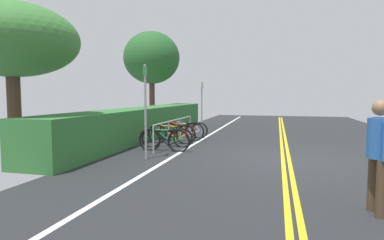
{
  "coord_description": "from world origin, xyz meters",
  "views": [
    {
      "loc": [
        -9.02,
        0.27,
        1.75
      ],
      "look_at": [
        1.76,
        3.13,
        0.87
      ],
      "focal_mm": 30.01,
      "sensor_mm": 36.0,
      "label": 1
    }
  ],
  "objects_px": {
    "bicycle_0": "(164,140)",
    "sign_post_far": "(202,103)",
    "bike_rack": "(175,126)",
    "pedestrian": "(378,149)",
    "bicycle_2": "(172,134)",
    "bicycle_4": "(187,130)",
    "tree_mid": "(152,58)",
    "bicycle_1": "(167,138)",
    "tree_near_left": "(11,41)",
    "sign_post_near": "(145,103)",
    "bicycle_3": "(182,132)"
  },
  "relations": [
    {
      "from": "bicycle_1",
      "to": "tree_mid",
      "type": "xyz_separation_m",
      "value": [
        7.52,
        3.56,
        3.55
      ]
    },
    {
      "from": "tree_near_left",
      "to": "tree_mid",
      "type": "distance_m",
      "value": 10.72
    },
    {
      "from": "bicycle_1",
      "to": "tree_near_left",
      "type": "bearing_deg",
      "value": 135.6
    },
    {
      "from": "bicycle_1",
      "to": "tree_mid",
      "type": "bearing_deg",
      "value": 25.33
    },
    {
      "from": "bicycle_0",
      "to": "sign_post_far",
      "type": "xyz_separation_m",
      "value": [
        4.52,
        -0.15,
        1.05
      ]
    },
    {
      "from": "pedestrian",
      "to": "sign_post_far",
      "type": "distance_m",
      "value": 9.89
    },
    {
      "from": "pedestrian",
      "to": "bicycle_1",
      "type": "bearing_deg",
      "value": 45.22
    },
    {
      "from": "bicycle_1",
      "to": "bicycle_4",
      "type": "xyz_separation_m",
      "value": [
        2.35,
        -0.05,
        0.0
      ]
    },
    {
      "from": "sign_post_far",
      "to": "tree_mid",
      "type": "xyz_separation_m",
      "value": [
        3.73,
        3.86,
        2.47
      ]
    },
    {
      "from": "bicycle_0",
      "to": "tree_near_left",
      "type": "height_order",
      "value": "tree_near_left"
    },
    {
      "from": "bike_rack",
      "to": "bicycle_3",
      "type": "height_order",
      "value": "bike_rack"
    },
    {
      "from": "bicycle_1",
      "to": "sign_post_far",
      "type": "bearing_deg",
      "value": -4.54
    },
    {
      "from": "bicycle_0",
      "to": "pedestrian",
      "type": "distance_m",
      "value": 6.41
    },
    {
      "from": "bicycle_3",
      "to": "tree_mid",
      "type": "bearing_deg",
      "value": 31.01
    },
    {
      "from": "pedestrian",
      "to": "tree_near_left",
      "type": "xyz_separation_m",
      "value": [
        1.76,
        8.07,
        2.17
      ]
    },
    {
      "from": "bicycle_3",
      "to": "bicycle_0",
      "type": "bearing_deg",
      "value": -177.17
    },
    {
      "from": "bicycle_1",
      "to": "tree_mid",
      "type": "distance_m",
      "value": 9.04
    },
    {
      "from": "bike_rack",
      "to": "bicycle_4",
      "type": "relative_size",
      "value": 2.54
    },
    {
      "from": "bicycle_2",
      "to": "bicycle_4",
      "type": "relative_size",
      "value": 1.09
    },
    {
      "from": "bike_rack",
      "to": "sign_post_near",
      "type": "height_order",
      "value": "sign_post_near"
    },
    {
      "from": "bicycle_2",
      "to": "sign_post_far",
      "type": "bearing_deg",
      "value": -7.74
    },
    {
      "from": "bike_rack",
      "to": "sign_post_far",
      "type": "bearing_deg",
      "value": -5.58
    },
    {
      "from": "pedestrian",
      "to": "tree_mid",
      "type": "height_order",
      "value": "tree_mid"
    },
    {
      "from": "bicycle_2",
      "to": "bicycle_3",
      "type": "height_order",
      "value": "bicycle_3"
    },
    {
      "from": "bicycle_0",
      "to": "bicycle_1",
      "type": "xyz_separation_m",
      "value": [
        0.73,
        0.15,
        -0.03
      ]
    },
    {
      "from": "bicycle_1",
      "to": "bicycle_2",
      "type": "xyz_separation_m",
      "value": [
        0.78,
        0.11,
        0.03
      ]
    },
    {
      "from": "bike_rack",
      "to": "pedestrian",
      "type": "xyz_separation_m",
      "value": [
        -5.73,
        -4.96,
        0.34
      ]
    },
    {
      "from": "bike_rack",
      "to": "bicycle_4",
      "type": "distance_m",
      "value": 1.57
    },
    {
      "from": "tree_mid",
      "to": "sign_post_far",
      "type": "bearing_deg",
      "value": -134.04
    },
    {
      "from": "sign_post_near",
      "to": "tree_mid",
      "type": "relative_size",
      "value": 0.48
    },
    {
      "from": "bicycle_0",
      "to": "bicycle_1",
      "type": "bearing_deg",
      "value": 11.75
    },
    {
      "from": "bike_rack",
      "to": "pedestrian",
      "type": "distance_m",
      "value": 7.59
    },
    {
      "from": "bicycle_2",
      "to": "bike_rack",
      "type": "bearing_deg",
      "value": -78.89
    },
    {
      "from": "bicycle_4",
      "to": "bicycle_1",
      "type": "bearing_deg",
      "value": 178.88
    },
    {
      "from": "bike_rack",
      "to": "bicycle_4",
      "type": "xyz_separation_m",
      "value": [
        1.54,
        -0.04,
        -0.31
      ]
    },
    {
      "from": "bike_rack",
      "to": "bicycle_1",
      "type": "bearing_deg",
      "value": 179.33
    },
    {
      "from": "pedestrian",
      "to": "sign_post_far",
      "type": "relative_size",
      "value": 0.72
    },
    {
      "from": "bicycle_0",
      "to": "sign_post_far",
      "type": "height_order",
      "value": "sign_post_far"
    },
    {
      "from": "pedestrian",
      "to": "sign_post_far",
      "type": "height_order",
      "value": "sign_post_far"
    },
    {
      "from": "sign_post_far",
      "to": "tree_near_left",
      "type": "height_order",
      "value": "tree_near_left"
    },
    {
      "from": "bicycle_1",
      "to": "bicycle_4",
      "type": "bearing_deg",
      "value": -1.12
    },
    {
      "from": "bicycle_4",
      "to": "bicycle_0",
      "type": "bearing_deg",
      "value": -178.02
    },
    {
      "from": "sign_post_far",
      "to": "tree_near_left",
      "type": "relative_size",
      "value": 0.57
    },
    {
      "from": "sign_post_near",
      "to": "tree_mid",
      "type": "bearing_deg",
      "value": 20.95
    },
    {
      "from": "sign_post_near",
      "to": "tree_near_left",
      "type": "bearing_deg",
      "value": 109.28
    },
    {
      "from": "bike_rack",
      "to": "pedestrian",
      "type": "relative_size",
      "value": 2.5
    },
    {
      "from": "bicycle_1",
      "to": "tree_near_left",
      "type": "xyz_separation_m",
      "value": [
        -3.17,
        3.1,
        2.81
      ]
    },
    {
      "from": "bicycle_2",
      "to": "sign_post_near",
      "type": "relative_size",
      "value": 0.7
    },
    {
      "from": "bicycle_0",
      "to": "bicycle_4",
      "type": "distance_m",
      "value": 3.09
    },
    {
      "from": "sign_post_far",
      "to": "bicycle_1",
      "type": "bearing_deg",
      "value": 175.46
    }
  ]
}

